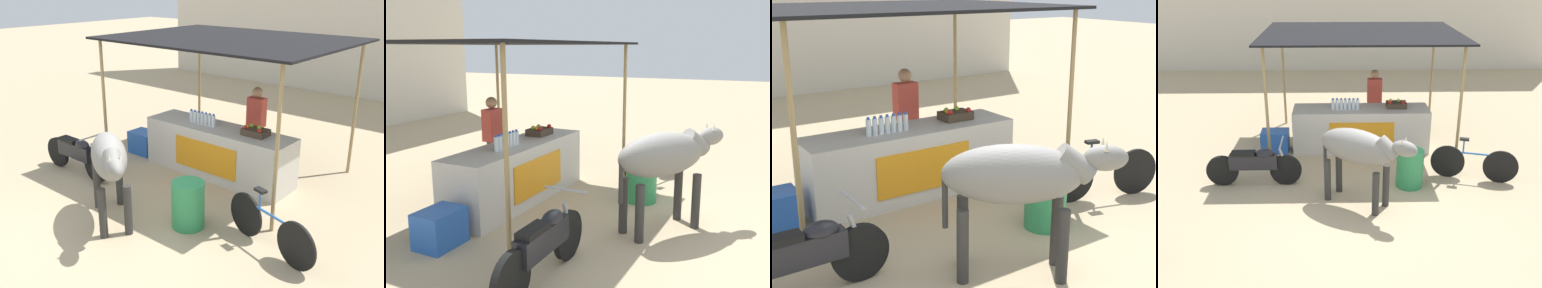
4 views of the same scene
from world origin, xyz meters
The scene contains 11 objects.
ground_plane centered at (0.00, 0.00, 0.00)m, with size 60.00×60.00×0.00m, color tan.
stall_counter centered at (0.00, 2.20, 0.48)m, with size 3.00×0.82×0.96m.
stall_awning centered at (0.00, 2.50, 2.48)m, with size 4.20×3.20×2.58m.
water_bottle_row centered at (-0.35, 2.15, 1.07)m, with size 0.61×0.07×0.25m.
fruit_crate centered at (0.78, 2.25, 1.03)m, with size 0.44×0.32×0.18m.
vendor_behind_counter centered at (0.35, 2.95, 0.85)m, with size 0.34×0.22×1.65m.
cooler_box centered at (-1.93, 2.10, 0.24)m, with size 0.60×0.44×0.48m, color blue.
water_barrel centered at (0.84, 0.35, 0.37)m, with size 0.51×0.51×0.73m, color #2D8C51.
cow centered at (-0.14, -0.30, 1.03)m, with size 1.71×1.32×1.44m.
motorcycle_parked centered at (-2.09, 0.47, 0.43)m, with size 1.80×0.55×0.90m.
bicycle_leaning centered at (2.12, 0.58, 0.35)m, with size 1.60×0.50×0.85m.
Camera 1 is at (4.80, -4.22, 3.54)m, focal length 42.00 mm.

